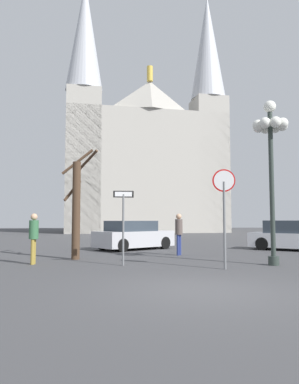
% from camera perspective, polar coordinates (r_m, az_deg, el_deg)
% --- Properties ---
extents(ground_plane, '(120.00, 120.00, 0.00)m').
position_cam_1_polar(ground_plane, '(8.18, 8.37, -15.10)').
color(ground_plane, '#424244').
extents(cathedral, '(20.39, 13.59, 30.67)m').
position_cam_1_polar(cathedral, '(45.79, -0.87, 5.41)').
color(cathedral, '#ADA89E').
rests_on(cathedral, ground).
extents(stop_sign, '(0.71, 0.17, 3.11)m').
position_cam_1_polar(stop_sign, '(11.57, 11.64, -1.24)').
color(stop_sign, slate).
rests_on(stop_sign, ground).
extents(one_way_arrow_sign, '(0.69, 0.07, 2.50)m').
position_cam_1_polar(one_way_arrow_sign, '(12.24, -4.14, -4.15)').
color(one_way_arrow_sign, slate).
rests_on(one_way_arrow_sign, ground).
extents(street_lamp, '(1.24, 1.24, 5.65)m').
position_cam_1_polar(street_lamp, '(13.27, 18.50, 7.32)').
color(street_lamp, '#2D3833').
rests_on(street_lamp, ground).
extents(bare_tree, '(1.53, 0.99, 4.44)m').
position_cam_1_polar(bare_tree, '(14.47, -11.39, -2.08)').
color(bare_tree, '#473323').
rests_on(bare_tree, ground).
extents(parked_car_near_white, '(4.66, 4.15, 1.49)m').
position_cam_1_polar(parked_car_near_white, '(19.60, 22.07, -6.49)').
color(parked_car_near_white, silver).
rests_on(parked_car_near_white, ground).
extents(parked_car_far_silver, '(4.35, 3.90, 1.47)m').
position_cam_1_polar(parked_car_far_silver, '(18.86, -2.55, -6.89)').
color(parked_car_far_silver, '#B7B7BC').
rests_on(parked_car_far_silver, ground).
extents(pedestrian_walking, '(0.32, 0.32, 1.74)m').
position_cam_1_polar(pedestrian_walking, '(13.20, -17.74, -6.20)').
color(pedestrian_walking, olive).
rests_on(pedestrian_walking, ground).
extents(pedestrian_standing, '(0.32, 0.32, 1.79)m').
position_cam_1_polar(pedestrian_standing, '(15.79, 4.63, -5.95)').
color(pedestrian_standing, navy).
rests_on(pedestrian_standing, ground).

